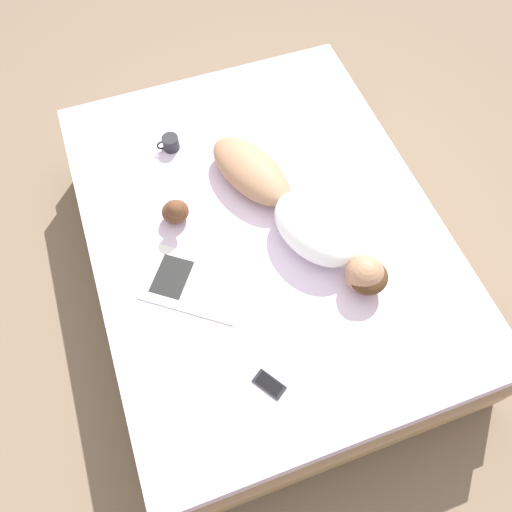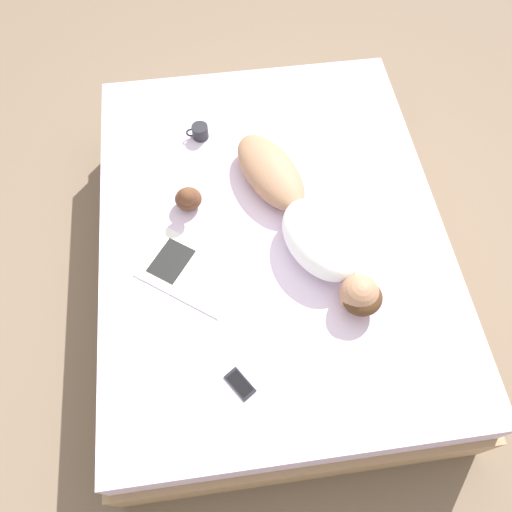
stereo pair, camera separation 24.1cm
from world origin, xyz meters
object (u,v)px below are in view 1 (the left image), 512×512
object	(u,v)px
person	(298,213)
open_magazine	(194,283)
cell_phone	(269,384)
coffee_mug	(170,143)

from	to	relation	value
person	open_magazine	world-z (taller)	person
open_magazine	cell_phone	xyz separation A→B (m)	(-0.17, 0.58, 0.00)
person	open_magazine	xyz separation A→B (m)	(0.59, 0.15, -0.09)
cell_phone	person	bearing A→B (deg)	-153.51
person	open_magazine	size ratio (longest dim) A/B	2.10
person	cell_phone	xyz separation A→B (m)	(0.42, 0.73, -0.09)
open_magazine	coffee_mug	xyz separation A→B (m)	(-0.12, -0.86, 0.04)
person	coffee_mug	xyz separation A→B (m)	(0.48, -0.70, -0.06)
open_magazine	cell_phone	size ratio (longest dim) A/B	3.66
person	cell_phone	world-z (taller)	person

